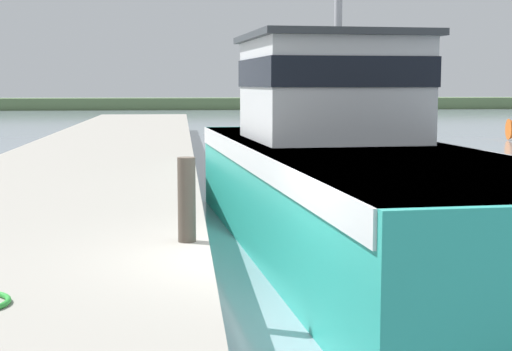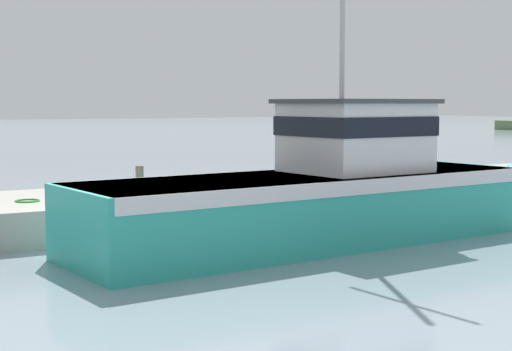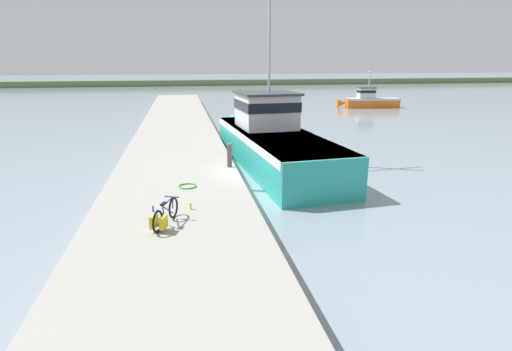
{
  "view_description": "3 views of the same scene",
  "coord_description": "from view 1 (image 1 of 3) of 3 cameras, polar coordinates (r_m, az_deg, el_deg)",
  "views": [
    {
      "loc": [
        -1.21,
        -8.59,
        2.87
      ],
      "look_at": [
        -0.43,
        -0.42,
        1.91
      ],
      "focal_mm": 55.0,
      "sensor_mm": 36.0,
      "label": 1
    },
    {
      "loc": [
        18.55,
        -7.09,
        3.68
      ],
      "look_at": [
        0.39,
        3.38,
        1.74
      ],
      "focal_mm": 55.0,
      "sensor_mm": 36.0,
      "label": 2
    },
    {
      "loc": [
        -3.11,
        -16.0,
        5.41
      ],
      "look_at": [
        -0.3,
        -0.97,
        1.02
      ],
      "focal_mm": 28.0,
      "sensor_mm": 36.0,
      "label": 3
    }
  ],
  "objects": [
    {
      "name": "fishing_boat_main",
      "position": [
        13.88,
        6.34,
        0.45
      ],
      "size": [
        4.66,
        15.31,
        10.92
      ],
      "rotation": [
        0.0,
        0.0,
        0.08
      ],
      "color": "teal",
      "rests_on": "ground_plane"
    },
    {
      "name": "ground_plane",
      "position": [
        9.14,
        2.52,
        -11.63
      ],
      "size": [
        320.0,
        320.0,
        0.0
      ],
      "primitive_type": "plane",
      "color": "#84939E"
    },
    {
      "name": "far_shoreline",
      "position": [
        93.36,
        14.15,
        5.13
      ],
      "size": [
        180.0,
        5.0,
        1.27
      ],
      "primitive_type": "cube",
      "color": "#567047",
      "rests_on": "ground_plane"
    },
    {
      "name": "mooring_post",
      "position": [
        9.35,
        -5.07,
        -1.77
      ],
      "size": [
        0.21,
        0.21,
        1.01
      ],
      "primitive_type": "cylinder",
      "color": "#51473D",
      "rests_on": "dock_pier"
    }
  ]
}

